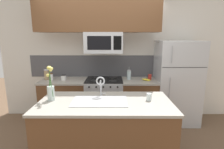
{
  "coord_description": "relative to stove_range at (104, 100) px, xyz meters",
  "views": [
    {
      "loc": [
        0.18,
        -2.63,
        1.77
      ],
      "look_at": [
        0.17,
        0.27,
        1.16
      ],
      "focal_mm": 28.0,
      "sensor_mm": 36.0,
      "label": 1
    }
  ],
  "objects": [
    {
      "name": "storage_jar_tall",
      "position": [
        -1.2,
        0.04,
        0.56
      ],
      "size": [
        0.11,
        0.11,
        0.22
      ],
      "color": "#997F5B",
      "rests_on": "back_counter_left"
    },
    {
      "name": "rear_partition",
      "position": [
        0.3,
        0.38,
        0.84
      ],
      "size": [
        5.2,
        0.1,
        2.6
      ],
      "primitive_type": "cube",
      "color": "silver",
      "rests_on": "ground"
    },
    {
      "name": "ground_plane",
      "position": [
        -0.0,
        -0.9,
        -0.46
      ],
      "size": [
        10.0,
        10.0,
        0.0
      ],
      "primitive_type": "plane",
      "color": "brown"
    },
    {
      "name": "microwave",
      "position": [
        0.0,
        -0.02,
        1.21
      ],
      "size": [
        0.74,
        0.4,
        0.4
      ],
      "color": "#B7BABF"
    },
    {
      "name": "storage_jar_short",
      "position": [
        -0.84,
        -0.02,
        0.5
      ],
      "size": [
        0.11,
        0.11,
        0.11
      ],
      "color": "silver",
      "rests_on": "back_counter_left"
    },
    {
      "name": "french_press",
      "position": [
        0.52,
        0.06,
        0.55
      ],
      "size": [
        0.09,
        0.09,
        0.27
      ],
      "color": "silver",
      "rests_on": "back_counter_right"
    },
    {
      "name": "sink_faucet",
      "position": [
        0.0,
        -1.03,
        0.65
      ],
      "size": [
        0.14,
        0.14,
        0.31
      ],
      "color": "#B7BABF",
      "rests_on": "island_counter"
    },
    {
      "name": "back_counter_right",
      "position": [
        0.73,
        0.0,
        -0.01
      ],
      "size": [
        0.74,
        0.65,
        0.91
      ],
      "color": "brown",
      "rests_on": "ground"
    },
    {
      "name": "splash_band",
      "position": [
        -0.0,
        0.32,
        0.69
      ],
      "size": [
        3.31,
        0.01,
        0.48
      ],
      "primitive_type": "cube",
      "color": "#4C4C51",
      "rests_on": "rear_partition"
    },
    {
      "name": "storage_jar_medium",
      "position": [
        -1.1,
        -0.01,
        0.52
      ],
      "size": [
        0.08,
        0.08,
        0.14
      ],
      "color": "silver",
      "rests_on": "back_counter_left"
    },
    {
      "name": "upper_cabinet_band",
      "position": [
        -0.11,
        -0.05,
        1.72
      ],
      "size": [
        2.39,
        0.34,
        0.6
      ],
      "primitive_type": "cube",
      "color": "brown"
    },
    {
      "name": "stove_range",
      "position": [
        0.0,
        0.0,
        0.0
      ],
      "size": [
        0.76,
        0.64,
        0.93
      ],
      "color": "#B7BABF",
      "rests_on": "ground"
    },
    {
      "name": "back_counter_left",
      "position": [
        -0.84,
        0.0,
        -0.01
      ],
      "size": [
        0.95,
        0.65,
        0.91
      ],
      "color": "brown",
      "rests_on": "ground"
    },
    {
      "name": "spare_glass",
      "position": [
        0.69,
        -1.2,
        0.5
      ],
      "size": [
        0.07,
        0.07,
        0.1
      ],
      "color": "silver",
      "rests_on": "island_counter"
    },
    {
      "name": "coffee_tin",
      "position": [
        0.96,
        0.05,
        0.5
      ],
      "size": [
        0.08,
        0.08,
        0.11
      ],
      "primitive_type": "cylinder",
      "color": "#B22D23",
      "rests_on": "back_counter_right"
    },
    {
      "name": "refrigerator",
      "position": [
        1.51,
        0.02,
        0.39
      ],
      "size": [
        0.86,
        0.74,
        1.71
      ],
      "color": "#B7BABF",
      "rests_on": "ground"
    },
    {
      "name": "flower_vase",
      "position": [
        -0.69,
        -1.19,
        0.6
      ],
      "size": [
        0.13,
        0.2,
        0.48
      ],
      "color": "silver",
      "rests_on": "island_counter"
    },
    {
      "name": "banana_bunch",
      "position": [
        0.87,
        -0.06,
        0.47
      ],
      "size": [
        0.19,
        0.12,
        0.08
      ],
      "color": "yellow",
      "rests_on": "back_counter_right"
    },
    {
      "name": "island_counter",
      "position": [
        0.07,
        -1.25,
        -0.01
      ],
      "size": [
        1.84,
        0.91,
        0.91
      ],
      "color": "brown",
      "rests_on": "ground"
    },
    {
      "name": "kitchen_sink",
      "position": [
        0.0,
        -1.25,
        0.38
      ],
      "size": [
        0.76,
        0.44,
        0.16
      ],
      "color": "#ADAFB5",
      "rests_on": "island_counter"
    }
  ]
}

